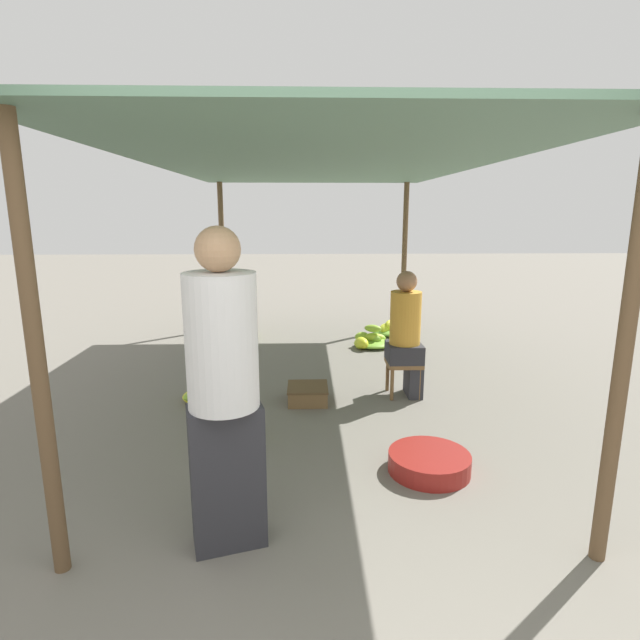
{
  "coord_description": "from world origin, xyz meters",
  "views": [
    {
      "loc": [
        -0.15,
        -1.99,
        1.81
      ],
      "look_at": [
        0.0,
        2.71,
        0.79
      ],
      "focal_mm": 28.0,
      "sensor_mm": 36.0,
      "label": 1
    }
  ],
  "objects": [
    {
      "name": "vendor_foreground",
      "position": [
        -0.57,
        0.48,
        0.91
      ],
      "size": [
        0.46,
        0.46,
        1.74
      ],
      "color": "#2D2D33",
      "rests_on": "ground"
    },
    {
      "name": "ground_plane",
      "position": [
        0.0,
        0.0,
        0.0
      ],
      "size": [
        40.0,
        40.0,
        0.0
      ],
      "primitive_type": "plane",
      "color": "slate",
      "rests_on": "ground"
    },
    {
      "name": "canopy_tarp",
      "position": [
        0.0,
        3.03,
        2.27
      ],
      "size": [
        3.22,
        5.85,
        0.04
      ],
      "primitive_type": "cube",
      "color": "#567A60",
      "rests_on": "canopy_post_front_left"
    },
    {
      "name": "banana_pile_left_1",
      "position": [
        -0.78,
        1.81,
        0.07
      ],
      "size": [
        0.48,
        0.51,
        0.24
      ],
      "color": "yellow",
      "rests_on": "ground"
    },
    {
      "name": "canopy_post_front_right",
      "position": [
        1.41,
        0.3,
        1.12
      ],
      "size": [
        0.08,
        0.08,
        2.25
      ],
      "primitive_type": "cylinder",
      "color": "brown",
      "rests_on": "ground"
    },
    {
      "name": "canopy_post_front_left",
      "position": [
        -1.41,
        0.3,
        1.12
      ],
      "size": [
        0.08,
        0.08,
        2.25
      ],
      "primitive_type": "cylinder",
      "color": "brown",
      "rests_on": "ground"
    },
    {
      "name": "vendor_seated",
      "position": [
        0.85,
        2.74,
        0.64
      ],
      "size": [
        0.34,
        0.34,
        1.25
      ],
      "color": "#2D2D33",
      "rests_on": "ground"
    },
    {
      "name": "banana_pile_left_2",
      "position": [
        -1.06,
        5.15,
        0.07
      ],
      "size": [
        0.44,
        0.57,
        0.19
      ],
      "color": "#AECA2D",
      "rests_on": "ground"
    },
    {
      "name": "banana_pile_right_1",
      "position": [
        0.74,
        4.57,
        0.09
      ],
      "size": [
        0.53,
        0.57,
        0.31
      ],
      "color": "#A5C62E",
      "rests_on": "ground"
    },
    {
      "name": "canopy_post_back_left",
      "position": [
        -1.41,
        5.75,
        1.12
      ],
      "size": [
        0.08,
        0.08,
        2.25
      ],
      "primitive_type": "cylinder",
      "color": "brown",
      "rests_on": "ground"
    },
    {
      "name": "stool",
      "position": [
        0.84,
        2.74,
        0.29
      ],
      "size": [
        0.34,
        0.34,
        0.35
      ],
      "color": "brown",
      "rests_on": "ground"
    },
    {
      "name": "canopy_post_back_right",
      "position": [
        1.41,
        5.75,
        1.12
      ],
      "size": [
        0.08,
        0.08,
        2.25
      ],
      "primitive_type": "cylinder",
      "color": "brown",
      "rests_on": "ground"
    },
    {
      "name": "basin_black",
      "position": [
        0.73,
        1.22,
        0.07
      ],
      "size": [
        0.58,
        0.58,
        0.14
      ],
      "color": "maroon",
      "rests_on": "ground"
    },
    {
      "name": "banana_pile_right_0",
      "position": [
        1.11,
        5.23,
        0.09
      ],
      "size": [
        0.48,
        0.45,
        0.23
      ],
      "color": "#C4D329",
      "rests_on": "ground"
    },
    {
      "name": "banana_pile_left_0",
      "position": [
        -1.09,
        2.61,
        0.07
      ],
      "size": [
        0.56,
        0.54,
        0.2
      ],
      "color": "#94BF32",
      "rests_on": "ground"
    },
    {
      "name": "crate_near",
      "position": [
        -0.12,
        2.58,
        0.08
      ],
      "size": [
        0.39,
        0.39,
        0.16
      ],
      "color": "brown",
      "rests_on": "ground"
    }
  ]
}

